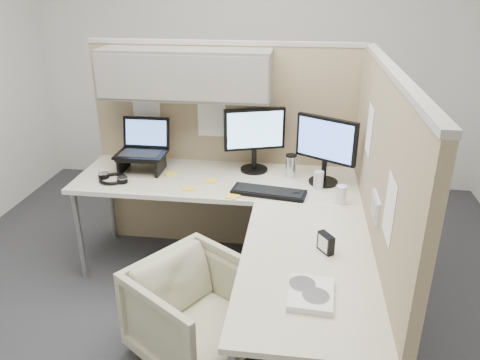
# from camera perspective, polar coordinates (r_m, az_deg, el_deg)

# --- Properties ---
(ground) EXTENTS (4.50, 4.50, 0.00)m
(ground) POSITION_cam_1_polar(r_m,az_deg,el_deg) (3.22, -2.46, -15.72)
(ground) COLOR #2C2C30
(ground) RESTS_ON ground
(partition_back) EXTENTS (2.00, 0.36, 1.63)m
(partition_back) POSITION_cam_1_polar(r_m,az_deg,el_deg) (3.48, -3.90, 7.78)
(partition_back) COLOR tan
(partition_back) RESTS_ON ground
(partition_right) EXTENTS (0.07, 2.03, 1.63)m
(partition_right) POSITION_cam_1_polar(r_m,az_deg,el_deg) (2.71, 16.07, -4.16)
(partition_right) COLOR tan
(partition_right) RESTS_ON ground
(desk) EXTENTS (2.00, 1.98, 0.73)m
(desk) POSITION_cam_1_polar(r_m,az_deg,el_deg) (2.93, 0.15, -3.90)
(desk) COLOR beige
(desk) RESTS_ON ground
(office_chair) EXTENTS (0.83, 0.84, 0.64)m
(office_chair) POSITION_cam_1_polar(r_m,az_deg,el_deg) (2.75, -5.40, -15.21)
(office_chair) COLOR beige
(office_chair) RESTS_ON ground
(monitor_left) EXTENTS (0.43, 0.20, 0.47)m
(monitor_left) POSITION_cam_1_polar(r_m,az_deg,el_deg) (3.35, 1.78, 5.54)
(monitor_left) COLOR black
(monitor_left) RESTS_ON desk
(monitor_right) EXTENTS (0.40, 0.25, 0.47)m
(monitor_right) POSITION_cam_1_polar(r_m,az_deg,el_deg) (3.19, 10.41, 4.20)
(monitor_right) COLOR black
(monitor_right) RESTS_ON desk
(laptop_station) EXTENTS (0.35, 0.30, 0.37)m
(laptop_station) POSITION_cam_1_polar(r_m,az_deg,el_deg) (3.48, -11.80, 3.40)
(laptop_station) COLOR black
(laptop_station) RESTS_ON desk
(keyboard) EXTENTS (0.50, 0.23, 0.02)m
(keyboard) POSITION_cam_1_polar(r_m,az_deg,el_deg) (3.07, 3.52, -1.49)
(keyboard) COLOR black
(keyboard) RESTS_ON desk
(mouse) EXTENTS (0.09, 0.06, 0.03)m
(mouse) POSITION_cam_1_polar(r_m,az_deg,el_deg) (3.04, 6.91, -1.77)
(mouse) COLOR black
(mouse) RESTS_ON desk
(travel_mug) EXTENTS (0.08, 0.08, 0.17)m
(travel_mug) POSITION_cam_1_polar(r_m,az_deg,el_deg) (3.32, 6.22, 1.74)
(travel_mug) COLOR silver
(travel_mug) RESTS_ON desk
(soda_can_green) EXTENTS (0.07, 0.07, 0.12)m
(soda_can_green) POSITION_cam_1_polar(r_m,az_deg,el_deg) (2.98, 12.22, -1.79)
(soda_can_green) COLOR silver
(soda_can_green) RESTS_ON desk
(soda_can_silver) EXTENTS (0.07, 0.07, 0.12)m
(soda_can_silver) POSITION_cam_1_polar(r_m,az_deg,el_deg) (3.17, 9.55, 0.02)
(soda_can_silver) COLOR silver
(soda_can_silver) RESTS_ON desk
(sticky_note_a) EXTENTS (0.10, 0.10, 0.01)m
(sticky_note_a) POSITION_cam_1_polar(r_m,az_deg,el_deg) (3.16, -6.33, -1.02)
(sticky_note_a) COLOR yellow
(sticky_note_a) RESTS_ON desk
(sticky_note_b) EXTENTS (0.10, 0.10, 0.01)m
(sticky_note_b) POSITION_cam_1_polar(r_m,az_deg,el_deg) (3.02, -0.91, -2.03)
(sticky_note_b) COLOR yellow
(sticky_note_b) RESTS_ON desk
(sticky_note_d) EXTENTS (0.08, 0.08, 0.01)m
(sticky_note_d) POSITION_cam_1_polar(r_m,az_deg,el_deg) (3.26, -3.47, -0.10)
(sticky_note_d) COLOR yellow
(sticky_note_d) RESTS_ON desk
(sticky_note_c) EXTENTS (0.10, 0.10, 0.01)m
(sticky_note_c) POSITION_cam_1_polar(r_m,az_deg,el_deg) (3.41, -8.48, 0.78)
(sticky_note_c) COLOR yellow
(sticky_note_c) RESTS_ON desk
(headphones) EXTENTS (0.25, 0.25, 0.04)m
(headphones) POSITION_cam_1_polar(r_m,az_deg,el_deg) (3.38, -15.23, 0.19)
(headphones) COLOR black
(headphones) RESTS_ON desk
(paper_stack) EXTENTS (0.21, 0.26, 0.03)m
(paper_stack) POSITION_cam_1_polar(r_m,az_deg,el_deg) (2.15, 8.63, -13.57)
(paper_stack) COLOR white
(paper_stack) RESTS_ON desk
(desk_clock) EXTENTS (0.09, 0.11, 0.10)m
(desk_clock) POSITION_cam_1_polar(r_m,az_deg,el_deg) (2.46, 10.40, -7.56)
(desk_clock) COLOR black
(desk_clock) RESTS_ON desk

